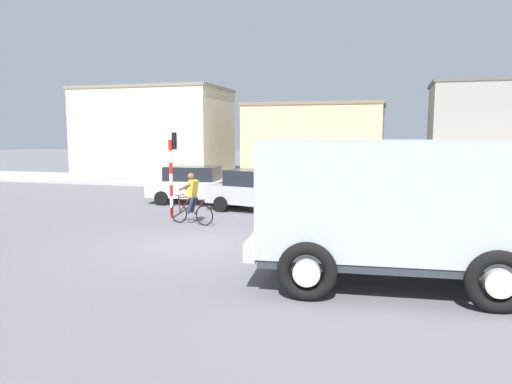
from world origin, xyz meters
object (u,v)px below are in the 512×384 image
object	(u,v)px
truck_foreground	(392,203)
traffic_light_pole	(172,160)
car_red_near	(195,185)
car_white_mid	(259,190)
cyclist	(191,199)

from	to	relation	value
truck_foreground	traffic_light_pole	bearing A→B (deg)	143.93
car_red_near	car_white_mid	world-z (taller)	same
cyclist	traffic_light_pole	world-z (taller)	traffic_light_pole
truck_foreground	car_red_near	xyz separation A→B (m)	(-8.17, 8.96, -0.85)
car_white_mid	traffic_light_pole	bearing A→B (deg)	-138.18
traffic_light_pole	car_white_mid	world-z (taller)	traffic_light_pole
truck_foreground	cyclist	xyz separation A→B (m)	(-6.40, 4.61, -0.80)
car_red_near	car_white_mid	size ratio (longest dim) A/B	0.96
traffic_light_pole	car_white_mid	bearing A→B (deg)	41.82
traffic_light_pole	car_red_near	size ratio (longest dim) A/B	0.78
cyclist	car_red_near	world-z (taller)	cyclist
car_red_near	car_white_mid	xyz separation A→B (m)	(3.19, -1.18, 0.00)
traffic_light_pole	car_red_near	bearing A→B (deg)	100.35
truck_foreground	car_white_mid	size ratio (longest dim) A/B	1.32
truck_foreground	traffic_light_pole	size ratio (longest dim) A/B	1.76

